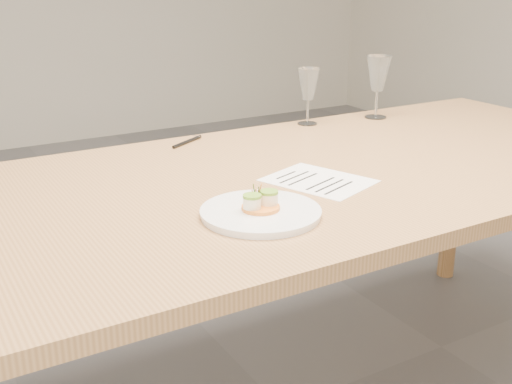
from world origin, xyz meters
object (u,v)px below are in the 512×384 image
dinner_plate (261,211)px  recipe_sheet (318,181)px  dining_table (286,198)px  ballpoint_pen (187,142)px  wine_glass_2 (378,75)px  wine_glass_1 (308,85)px

dinner_plate → recipe_sheet: size_ratio=0.87×
recipe_sheet → dining_table: bearing=92.0°
dining_table → dinner_plate: 0.32m
dinner_plate → recipe_sheet: dinner_plate is taller
dinner_plate → dining_table: bearing=46.4°
ballpoint_pen → wine_glass_2: 0.75m
wine_glass_1 → recipe_sheet: bearing=-122.4°
dinner_plate → ballpoint_pen: dinner_plate is taller
wine_glass_2 → dining_table: bearing=-148.4°
ballpoint_pen → wine_glass_1: (0.47, 0.02, 0.13)m
recipe_sheet → wine_glass_2: size_ratio=1.38×
dinner_plate → wine_glass_2: 1.07m
recipe_sheet → wine_glass_1: (0.34, 0.53, 0.13)m
ballpoint_pen → dining_table: bearing=-108.3°
recipe_sheet → ballpoint_pen: 0.53m
ballpoint_pen → wine_glass_1: size_ratio=0.68×
wine_glass_2 → dinner_plate: bearing=-144.1°
dinner_plate → wine_glass_1: 0.90m
ballpoint_pen → wine_glass_1: 0.49m
wine_glass_1 → wine_glass_2: (0.27, -0.04, 0.02)m
dining_table → wine_glass_2: (0.64, 0.40, 0.22)m
ballpoint_pen → wine_glass_1: wine_glass_1 is taller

